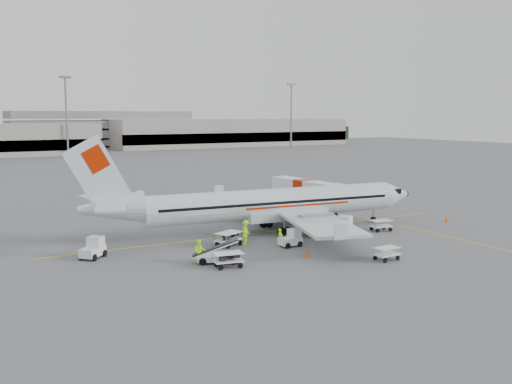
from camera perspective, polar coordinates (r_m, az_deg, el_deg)
ground at (r=56.94m, az=1.00°, el=-4.03°), size 360.00×360.00×0.00m
stripe_lead at (r=56.94m, az=1.00°, el=-4.02°), size 44.00×0.20×0.01m
stripe_cross at (r=59.42m, az=16.78°, el=-3.86°), size 0.20×20.00×0.01m
terminal_east at (r=216.71m, az=-2.64°, el=5.97°), size 90.00×26.00×10.00m
parking_garage at (r=214.75m, az=-15.34°, el=6.22°), size 62.00×24.00×14.00m
treeline at (r=224.92m, az=-22.46°, el=4.95°), size 300.00×3.00×6.00m
mast_center at (r=169.28m, az=-18.41°, el=7.13°), size 3.20×1.20×22.00m
mast_east at (r=198.24m, az=3.53°, el=7.53°), size 3.20×1.20×22.00m
aircraft at (r=56.61m, az=1.95°, el=0.88°), size 37.69×30.85×9.70m
jet_bridge at (r=69.15m, az=4.87°, el=-0.34°), size 3.33×14.76×3.85m
belt_loader at (r=45.16m, az=-3.86°, el=-5.63°), size 4.64×3.29×2.36m
tug_fore at (r=55.88m, az=8.63°, el=-3.39°), size 2.71×2.26×1.82m
tug_mid at (r=50.76m, az=3.44°, el=-4.61°), size 2.06×1.27×1.53m
tug_aft at (r=48.41m, az=-16.04°, el=-5.40°), size 2.47×2.45×1.71m
cart_loaded_a at (r=50.91m, az=-2.75°, el=-4.72°), size 2.81×2.31×1.27m
cart_loaded_b at (r=43.92m, az=-2.81°, el=-6.80°), size 2.42×1.66×1.17m
cart_empty_a at (r=47.19m, az=12.93°, el=-6.03°), size 2.12×1.34×1.07m
cart_empty_b at (r=58.72m, az=12.39°, el=-3.29°), size 2.28×1.53×1.11m
cone_nose at (r=65.50m, az=18.53°, el=-2.59°), size 0.40×0.40×0.66m
cone_port at (r=73.32m, az=-4.07°, el=-1.15°), size 0.38×0.38×0.61m
cone_stbd at (r=47.33m, az=5.08°, el=-6.05°), size 0.43×0.43×0.70m
crew_a at (r=50.68m, az=2.45°, el=-4.57°), size 0.70×0.61×1.61m
crew_b at (r=45.32m, az=-5.65°, el=-5.91°), size 1.09×0.96×1.88m
crew_c at (r=53.35m, az=-1.02°, el=-3.82°), size 0.74×1.22×1.85m
crew_d at (r=51.38m, az=-1.09°, el=-4.33°), size 1.04×0.97×1.73m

